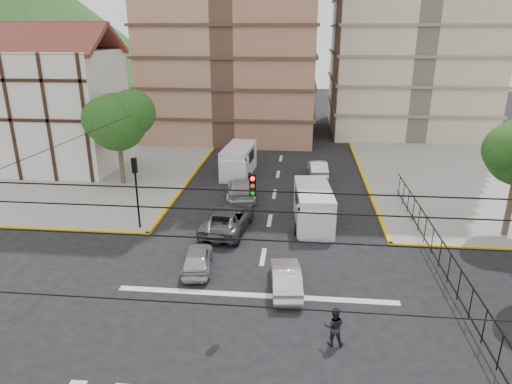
# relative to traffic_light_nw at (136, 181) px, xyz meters

# --- Properties ---
(ground) EXTENTS (160.00, 160.00, 0.00)m
(ground) POSITION_rel_traffic_light_nw_xyz_m (7.80, -7.80, -3.11)
(ground) COLOR black
(ground) RESTS_ON ground
(sidewalk_nw) EXTENTS (26.00, 26.00, 0.15)m
(sidewalk_nw) POSITION_rel_traffic_light_nw_xyz_m (-12.20, 12.20, -3.04)
(sidewalk_nw) COLOR gray
(sidewalk_nw) RESTS_ON ground
(stop_line) EXTENTS (13.00, 0.40, 0.01)m
(stop_line) POSITION_rel_traffic_light_nw_xyz_m (7.80, -6.60, -3.11)
(stop_line) COLOR silver
(stop_line) RESTS_ON ground
(tudor_building) EXTENTS (10.80, 8.05, 12.23)m
(tudor_building) POSITION_rel_traffic_light_nw_xyz_m (-11.20, 12.20, 2.14)
(tudor_building) COLOR silver
(tudor_building) RESTS_ON ground
(distant_hill) EXTENTS (70.00, 70.00, 28.00)m
(distant_hill) POSITION_rel_traffic_light_nw_xyz_m (-47.20, 62.20, 10.89)
(distant_hill) COLOR #234316
(distant_hill) RESTS_ON ground
(park_fence) EXTENTS (0.10, 22.50, 1.66)m
(park_fence) POSITION_rel_traffic_light_nw_xyz_m (16.80, -3.30, -3.11)
(park_fence) COLOR black
(park_fence) RESTS_ON ground
(tree_tudor) EXTENTS (5.39, 4.40, 7.43)m
(tree_tudor) POSITION_rel_traffic_light_nw_xyz_m (-4.10, 8.21, 2.11)
(tree_tudor) COLOR #473828
(tree_tudor) RESTS_ON ground
(traffic_light_nw) EXTENTS (0.28, 0.22, 4.40)m
(traffic_light_nw) POSITION_rel_traffic_light_nw_xyz_m (0.00, 0.00, 0.00)
(traffic_light_nw) COLOR black
(traffic_light_nw) RESTS_ON ground
(traffic_light_hanging) EXTENTS (18.00, 9.12, 0.92)m
(traffic_light_hanging) POSITION_rel_traffic_light_nw_xyz_m (7.80, -9.84, 2.79)
(traffic_light_hanging) COLOR black
(traffic_light_hanging) RESTS_ON ground
(van_right_lane) EXTENTS (2.50, 5.45, 2.39)m
(van_right_lane) POSITION_rel_traffic_light_nw_xyz_m (10.53, 1.63, -1.95)
(van_right_lane) COLOR silver
(van_right_lane) RESTS_ON ground
(van_left_lane) EXTENTS (2.52, 5.56, 2.44)m
(van_left_lane) POSITION_rel_traffic_light_nw_xyz_m (4.50, 11.53, -1.93)
(van_left_lane) COLOR silver
(van_left_lane) RESTS_ON ground
(car_silver_front_left) EXTENTS (1.89, 3.74, 1.22)m
(car_silver_front_left) POSITION_rel_traffic_light_nw_xyz_m (4.59, -4.46, -2.50)
(car_silver_front_left) COLOR #B1B1B5
(car_silver_front_left) RESTS_ON ground
(car_white_front_right) EXTENTS (1.69, 3.90, 1.25)m
(car_white_front_right) POSITION_rel_traffic_light_nw_xyz_m (9.14, -5.94, -2.49)
(car_white_front_right) COLOR silver
(car_white_front_right) RESTS_ON ground
(car_grey_mid_left) EXTENTS (3.02, 5.55, 1.48)m
(car_grey_mid_left) POSITION_rel_traffic_light_nw_xyz_m (5.35, 0.48, -2.37)
(car_grey_mid_left) COLOR #505257
(car_grey_mid_left) RESTS_ON ground
(car_silver_rear_left) EXTENTS (2.64, 5.25, 1.46)m
(car_silver_rear_left) POSITION_rel_traffic_light_nw_xyz_m (5.46, 6.16, -2.38)
(car_silver_rear_left) COLOR silver
(car_silver_rear_left) RESTS_ON ground
(car_darkgrey_mid_right) EXTENTS (2.07, 3.95, 1.28)m
(car_darkgrey_mid_right) POSITION_rel_traffic_light_nw_xyz_m (10.67, 7.66, -2.47)
(car_darkgrey_mid_right) COLOR #2A2A2D
(car_darkgrey_mid_right) RESTS_ON ground
(car_white_rear_right) EXTENTS (1.73, 4.14, 1.33)m
(car_white_rear_right) POSITION_rel_traffic_light_nw_xyz_m (11.09, 12.06, -2.45)
(car_white_rear_right) COLOR silver
(car_white_rear_right) RESTS_ON ground
(pedestrian_crosswalk) EXTENTS (0.80, 0.63, 1.62)m
(pedestrian_crosswalk) POSITION_rel_traffic_light_nw_xyz_m (11.12, -9.73, -2.30)
(pedestrian_crosswalk) COLOR black
(pedestrian_crosswalk) RESTS_ON ground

